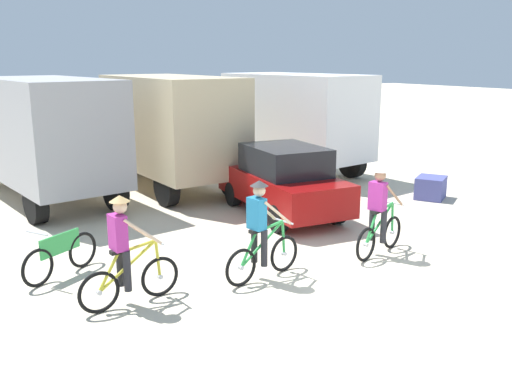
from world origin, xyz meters
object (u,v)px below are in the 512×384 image
Objects in this scene: cyclist_cowboy_hat at (261,234)px; cyclist_near_camera at (379,214)px; bicycle_spare at (61,255)px; box_truck_tan_camper at (163,125)px; box_truck_avon_van at (284,117)px; box_truck_grey_hauler at (42,133)px; sedan_parked at (283,180)px; cyclist_orange_shirt at (125,255)px; supply_crate at (431,188)px.

cyclist_cowboy_hat and cyclist_near_camera have the same top height.
cyclist_near_camera is at bearing -20.52° from bicycle_spare.
box_truck_avon_van is (4.46, 0.06, 0.00)m from box_truck_tan_camper.
cyclist_cowboy_hat is (2.06, -8.11, -1.03)m from box_truck_grey_hauler.
box_truck_avon_van reaches higher than sedan_parked.
box_truck_grey_hauler is at bearing 81.22° from bicycle_spare.
bicycle_spare is at bearing -166.72° from sedan_parked.
box_truck_tan_camper is at bearing 63.90° from cyclist_orange_shirt.
sedan_parked is 4.61m from supply_crate.
box_truck_grey_hauler is at bearing 149.09° from supply_crate.
box_truck_tan_camper is at bearing 79.90° from cyclist_cowboy_hat.
box_truck_tan_camper is at bearing 98.79° from cyclist_near_camera.
box_truck_tan_camper reaches higher than sedan_parked.
box_truck_tan_camper is 8.13m from cyclist_cowboy_hat.
box_truck_tan_camper is at bearing -2.70° from box_truck_grey_hauler.
cyclist_orange_shirt is at bearing -136.60° from box_truck_avon_van.
box_truck_grey_hauler is 3.85× the size of cyclist_orange_shirt.
box_truck_grey_hauler is 10.92m from supply_crate.
cyclist_orange_shirt reaches higher than bicycle_spare.
bicycle_spare is at bearing -145.88° from box_truck_avon_van.
cyclist_orange_shirt and cyclist_near_camera have the same top height.
sedan_parked is 2.39× the size of cyclist_orange_shirt.
box_truck_avon_van is 1.61× the size of sedan_parked.
cyclist_near_camera is 1.20× the size of bicycle_spare.
box_truck_grey_hauler is 1.02× the size of box_truck_tan_camper.
bicycle_spare is (-0.63, 1.79, -0.45)m from cyclist_orange_shirt.
box_truck_tan_camper is 0.98× the size of box_truck_avon_van.
box_truck_tan_camper is 4.53× the size of bicycle_spare.
cyclist_orange_shirt is 2.39m from cyclist_cowboy_hat.
sedan_parked is at bearing -74.47° from box_truck_tan_camper.
cyclist_cowboy_hat is 1.00× the size of cyclist_near_camera.
cyclist_cowboy_hat is 3.63m from bicycle_spare.
box_truck_avon_van is 5.74m from sedan_parked.
cyclist_near_camera reaches higher than supply_crate.
box_truck_tan_camper reaches higher than bicycle_spare.
cyclist_orange_shirt is 1.00× the size of cyclist_near_camera.
box_truck_grey_hauler is 1.00× the size of box_truck_avon_van.
sedan_parked is 4.90× the size of supply_crate.
box_truck_grey_hauler is 3.48m from box_truck_tan_camper.
box_truck_tan_camper is at bearing 53.41° from bicycle_spare.
cyclist_orange_shirt is 1.95m from bicycle_spare.
box_truck_avon_van is 3.85× the size of cyclist_near_camera.
box_truck_tan_camper reaches higher than cyclist_orange_shirt.
cyclist_near_camera is at bearing -111.52° from box_truck_avon_van.
box_truck_grey_hauler is 7.99m from cyclist_orange_shirt.
box_truck_avon_van is at bearing 103.68° from supply_crate.
cyclist_orange_shirt reaches higher than supply_crate.
cyclist_cowboy_hat is 1.20× the size of bicycle_spare.
cyclist_cowboy_hat is (-2.70, -3.33, -0.04)m from sedan_parked.
box_truck_grey_hauler is 6.37m from bicycle_spare.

